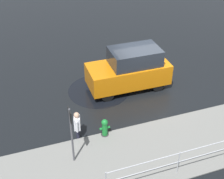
# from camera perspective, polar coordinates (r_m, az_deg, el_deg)

# --- Properties ---
(ground_plane) EXTENTS (60.00, 60.00, 0.00)m
(ground_plane) POSITION_cam_1_polar(r_m,az_deg,el_deg) (15.61, 5.99, 0.55)
(ground_plane) COLOR black
(kerb_strip) EXTENTS (24.00, 3.20, 0.04)m
(kerb_strip) POSITION_cam_1_polar(r_m,az_deg,el_deg) (12.77, 13.87, -9.26)
(kerb_strip) COLOR slate
(kerb_strip) RESTS_ON ground
(moving_hatchback) EXTENTS (3.92, 1.74, 2.06)m
(moving_hatchback) POSITION_cam_1_polar(r_m,az_deg,el_deg) (14.97, 3.29, 3.73)
(moving_hatchback) COLOR orange
(moving_hatchback) RESTS_ON ground
(fire_hydrant) EXTENTS (0.42, 0.31, 0.80)m
(fire_hydrant) POSITION_cam_1_polar(r_m,az_deg,el_deg) (12.44, -1.34, -7.01)
(fire_hydrant) COLOR #197A2D
(fire_hydrant) RESTS_ON ground
(pedestrian) EXTENTS (0.32, 0.55, 1.22)m
(pedestrian) POSITION_cam_1_polar(r_m,az_deg,el_deg) (12.27, -6.38, -6.23)
(pedestrian) COLOR silver
(pedestrian) RESTS_ON ground
(sign_post) EXTENTS (0.07, 0.44, 2.40)m
(sign_post) POSITION_cam_1_polar(r_m,az_deg,el_deg) (10.72, -7.50, -7.04)
(sign_post) COLOR #4C4C51
(sign_post) RESTS_ON ground
(puddle_patch) EXTENTS (2.99, 2.99, 0.01)m
(puddle_patch) POSITION_cam_1_polar(r_m,az_deg,el_deg) (15.25, -2.45, -0.15)
(puddle_patch) COLOR black
(puddle_patch) RESTS_ON ground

